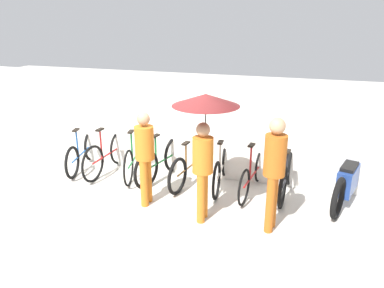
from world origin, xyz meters
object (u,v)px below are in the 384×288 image
Objects in this scene: parked_bicycle_6 at (253,174)px; parked_bicycle_7 at (287,175)px; parked_bicycle_1 at (107,154)px; parked_bicycle_5 at (221,168)px; parked_bicycle_3 at (161,161)px; pedestrian_center at (205,122)px; parked_bicycle_4 at (190,165)px; pedestrian_leading at (145,152)px; pedestrian_trailing at (274,166)px; parked_bicycle_0 at (82,153)px; parked_bicycle_2 at (135,157)px; motorcycle at (347,181)px.

parked_bicycle_7 is at bearing -77.05° from parked_bicycle_6.
parked_bicycle_5 is (2.41, 0.04, -0.02)m from parked_bicycle_1.
parked_bicycle_3 is 0.84× the size of pedestrian_center.
parked_bicycle_4 is at bearing 95.19° from parked_bicycle_6.
parked_bicycle_5 is at bearing 42.81° from pedestrian_leading.
parked_bicycle_3 is 0.97× the size of parked_bicycle_5.
pedestrian_center reaches higher than parked_bicycle_1.
parked_bicycle_3 is 2.06m from pedestrian_center.
pedestrian_leading is at bearing -177.61° from pedestrian_trailing.
parked_bicycle_7 is 2.58m from pedestrian_leading.
parked_bicycle_7 is 0.86× the size of pedestrian_center.
parked_bicycle_0 is at bearing 86.57° from parked_bicycle_5.
parked_bicycle_2 is 0.97× the size of pedestrian_trailing.
parked_bicycle_5 is 1.72m from pedestrian_center.
parked_bicycle_2 reaches higher than parked_bicycle_6.
pedestrian_trailing reaches higher than pedestrian_leading.
parked_bicycle_6 reaches higher than parked_bicycle_4.
parked_bicycle_2 is at bearing 105.84° from motorcycle.
parked_bicycle_3 is 0.97× the size of pedestrian_trailing.
pedestrian_leading is at bearing 172.15° from pedestrian_center.
pedestrian_center is at bearing 175.84° from parked_bicycle_5.
motorcycle is at bearing -80.66° from parked_bicycle_4.
parked_bicycle_0 is 3.46m from pedestrian_center.
parked_bicycle_5 is (1.81, -0.02, -0.01)m from parked_bicycle_2.
motorcycle is (1.01, 0.01, 0.02)m from parked_bicycle_7.
pedestrian_leading is (1.34, -1.04, 0.56)m from parked_bicycle_1.
pedestrian_center is 1.20m from pedestrian_trailing.
parked_bicycle_7 reaches higher than parked_bicycle_0.
parked_bicycle_2 reaches higher than parked_bicycle_0.
parked_bicycle_7 is 1.01m from motorcycle.
parked_bicycle_3 is (1.81, -0.01, 0.04)m from parked_bicycle_0.
parked_bicycle_1 is at bearing 94.29° from parked_bicycle_7.
parked_bicycle_5 is 1.08× the size of pedestrian_leading.
parked_bicycle_2 reaches higher than parked_bicycle_7.
parked_bicycle_3 is 0.99× the size of parked_bicycle_6.
parked_bicycle_2 is at bearing 85.40° from parked_bicycle_5.
pedestrian_trailing reaches higher than parked_bicycle_7.
parked_bicycle_1 reaches higher than parked_bicycle_4.
pedestrian_leading is (-0.47, -1.03, 0.59)m from parked_bicycle_4.
parked_bicycle_1 is 2.94m from pedestrian_center.
parked_bicycle_4 is at bearing 89.80° from parked_bicycle_5.
parked_bicycle_7 is at bearing 22.84° from pedestrian_leading.
parked_bicycle_6 is at bearing -88.78° from parked_bicycle_1.
parked_bicycle_3 is 1.19m from pedestrian_leading.
pedestrian_trailing is (2.27, -1.22, 0.65)m from parked_bicycle_3.
parked_bicycle_6 is at bearing 61.00° from pedestrian_center.
parked_bicycle_1 is 1.02× the size of parked_bicycle_4.
pedestrian_trailing is 0.93× the size of motorcycle.
parked_bicycle_7 is (0.60, 0.07, 0.03)m from parked_bicycle_6.
parked_bicycle_2 is 1.21m from parked_bicycle_4.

